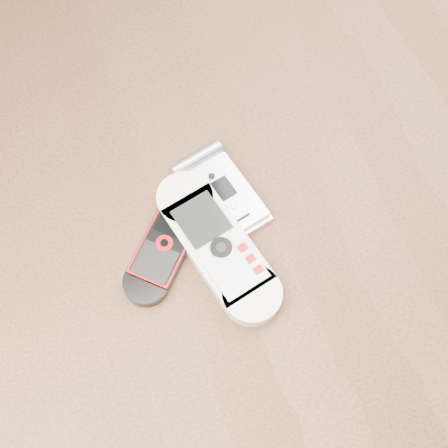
% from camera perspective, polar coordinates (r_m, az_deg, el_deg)
% --- Properties ---
extents(ground, '(4.00, 4.00, 0.00)m').
position_cam_1_polar(ground, '(1.32, -0.21, -13.25)').
color(ground, '#472B19').
rests_on(ground, ground).
extents(table, '(1.20, 0.80, 0.75)m').
position_cam_1_polar(table, '(0.69, -0.39, -3.91)').
color(table, black).
rests_on(table, ground).
extents(nokia_white, '(0.09, 0.18, 0.02)m').
position_cam_1_polar(nokia_white, '(0.58, -0.61, -2.01)').
color(nokia_white, silver).
rests_on(nokia_white, table).
extents(nokia_black_red, '(0.13, 0.13, 0.01)m').
position_cam_1_polar(nokia_black_red, '(0.59, -5.06, -1.30)').
color(nokia_black_red, black).
rests_on(nokia_black_red, table).
extents(motorola_razr, '(0.08, 0.11, 0.02)m').
position_cam_1_polar(motorola_razr, '(0.60, -0.09, 2.66)').
color(motorola_razr, silver).
rests_on(motorola_razr, table).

